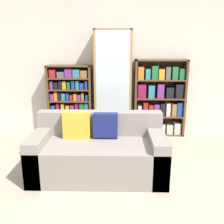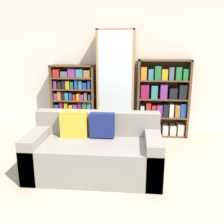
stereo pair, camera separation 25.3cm
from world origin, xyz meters
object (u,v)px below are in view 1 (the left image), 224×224
(couch, at_px, (98,152))
(display_cabinet, at_px, (113,84))
(wine_bottle, at_px, (131,139))
(bookshelf_right, at_px, (159,99))
(bookshelf_left, at_px, (71,100))

(couch, distance_m, display_cabinet, 1.70)
(wine_bottle, bearing_deg, bookshelf_right, 53.34)
(bookshelf_left, relative_size, wine_bottle, 3.43)
(couch, relative_size, bookshelf_right, 1.20)
(display_cabinet, bearing_deg, couch, -95.92)
(bookshelf_right, relative_size, wine_bottle, 3.70)
(bookshelf_right, distance_m, wine_bottle, 1.06)
(bookshelf_left, distance_m, display_cabinet, 0.86)
(display_cabinet, relative_size, bookshelf_right, 1.37)
(couch, relative_size, bookshelf_left, 1.30)
(display_cabinet, height_order, bookshelf_right, display_cabinet)
(display_cabinet, bearing_deg, bookshelf_left, 178.90)
(display_cabinet, distance_m, wine_bottle, 1.13)
(display_cabinet, relative_size, wine_bottle, 5.07)
(bookshelf_left, height_order, wine_bottle, bookshelf_left)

